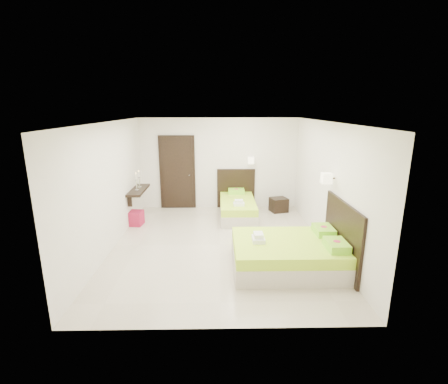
{
  "coord_description": "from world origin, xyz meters",
  "views": [
    {
      "loc": [
        -0.03,
        -6.49,
        2.88
      ],
      "look_at": [
        0.1,
        0.3,
        1.1
      ],
      "focal_mm": 26.0,
      "sensor_mm": 36.0,
      "label": 1
    }
  ],
  "objects_px": {
    "nightstand": "(279,205)",
    "ottoman": "(135,218)",
    "bed_double": "(292,252)",
    "bed_single": "(237,206)"
  },
  "relations": [
    {
      "from": "nightstand",
      "to": "bed_double",
      "type": "bearing_deg",
      "value": -112.79
    },
    {
      "from": "nightstand",
      "to": "ottoman",
      "type": "distance_m",
      "value": 3.94
    },
    {
      "from": "bed_single",
      "to": "nightstand",
      "type": "xyz_separation_m",
      "value": [
        1.19,
        0.37,
        -0.08
      ]
    },
    {
      "from": "ottoman",
      "to": "bed_double",
      "type": "bearing_deg",
      "value": -33.78
    },
    {
      "from": "bed_double",
      "to": "nightstand",
      "type": "relative_size",
      "value": 4.49
    },
    {
      "from": "bed_single",
      "to": "ottoman",
      "type": "relative_size",
      "value": 5.16
    },
    {
      "from": "nightstand",
      "to": "ottoman",
      "type": "height_order",
      "value": "nightstand"
    },
    {
      "from": "bed_single",
      "to": "nightstand",
      "type": "height_order",
      "value": "bed_single"
    },
    {
      "from": "bed_double",
      "to": "nightstand",
      "type": "bearing_deg",
      "value": 83.81
    },
    {
      "from": "nightstand",
      "to": "ottoman",
      "type": "bearing_deg",
      "value": 178.33
    }
  ]
}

